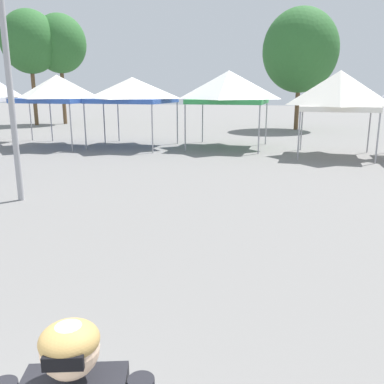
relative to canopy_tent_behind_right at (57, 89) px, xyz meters
name	(u,v)px	position (x,y,z in m)	size (l,w,h in m)	color
canopy_tent_behind_right	(57,89)	(0.00, 0.00, 0.00)	(3.32, 3.32, 3.26)	#9E9EA3
canopy_tent_behind_center	(132,90)	(3.44, 0.59, -0.06)	(3.59, 3.59, 3.15)	#9E9EA3
canopy_tent_right_of_center	(229,87)	(7.77, 1.26, 0.07)	(3.45, 3.45, 3.43)	#9E9EA3
canopy_tent_behind_left	(339,91)	(12.33, -0.29, -0.07)	(3.06, 3.06, 3.34)	#9E9EA3
tree_behind_tents_left	(60,44)	(-6.39, 11.65, 3.23)	(3.87, 3.87, 8.01)	brown
tree_behind_tents_right	(300,51)	(10.94, 10.92, 2.37)	(4.79, 4.79, 7.65)	brown
tree_behind_tents_center	(30,42)	(-7.91, 10.18, 3.25)	(4.03, 4.03, 8.13)	brown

